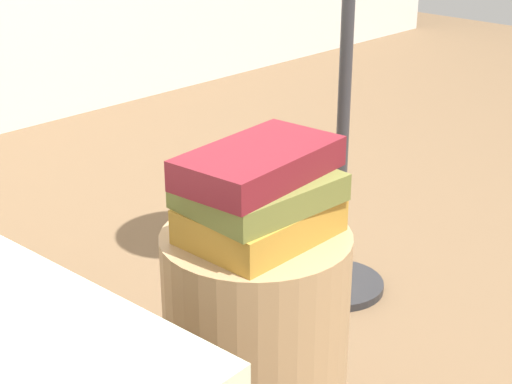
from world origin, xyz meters
TOP-DOWN VIEW (x-y plane):
  - side_table at (0.00, 0.00)m, footprint 0.33×0.33m
  - book_ochre at (0.00, -0.01)m, footprint 0.25×0.19m
  - book_olive at (0.00, -0.01)m, footprint 0.25×0.20m
  - book_maroon at (-0.00, -0.01)m, footprint 0.29×0.18m

SIDE VIEW (x-z plane):
  - side_table at x=0.00m, z-range 0.00..0.42m
  - book_ochre at x=0.00m, z-range 0.42..0.48m
  - book_olive at x=0.00m, z-range 0.48..0.53m
  - book_maroon at x=0.00m, z-range 0.53..0.58m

